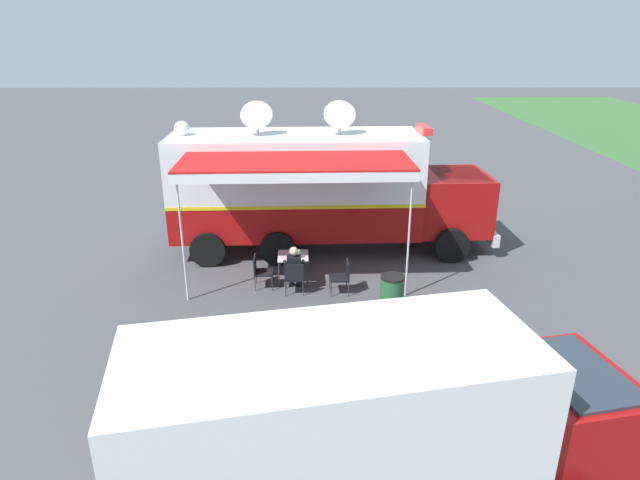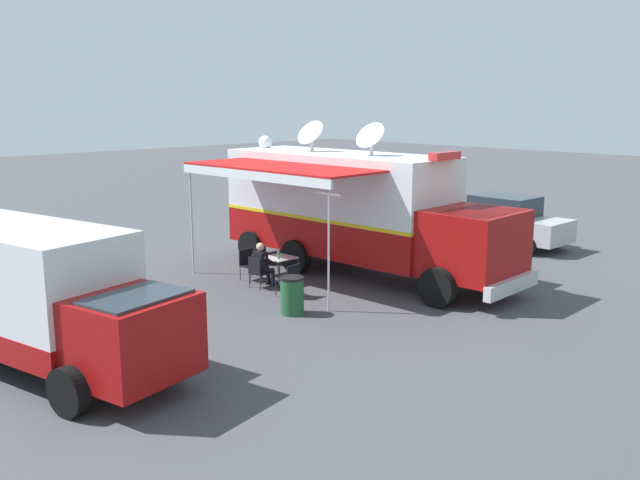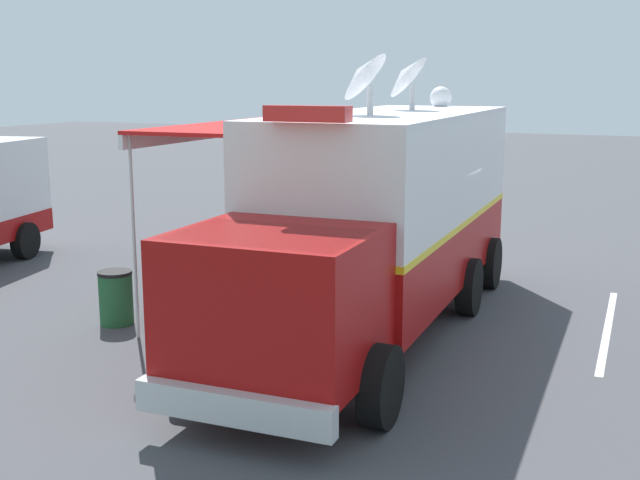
# 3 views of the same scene
# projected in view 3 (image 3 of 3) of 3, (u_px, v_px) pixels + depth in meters

# --- Properties ---
(ground_plane) EXTENTS (100.00, 100.00, 0.00)m
(ground_plane) POSITION_uv_depth(u_px,v_px,m) (391.00, 315.00, 14.03)
(ground_plane) COLOR #47474C
(lot_stripe) EXTENTS (0.30, 4.80, 0.01)m
(lot_stripe) POSITION_uv_depth(u_px,v_px,m) (608.00, 328.00, 13.26)
(lot_stripe) COLOR silver
(lot_stripe) RESTS_ON ground
(command_truck) EXTENTS (5.14, 9.58, 4.53)m
(command_truck) POSITION_uv_depth(u_px,v_px,m) (377.00, 211.00, 12.98)
(command_truck) COLOR #9E0F0F
(command_truck) RESTS_ON ground
(folding_table) EXTENTS (0.83, 0.83, 0.73)m
(folding_table) POSITION_uv_depth(u_px,v_px,m) (272.00, 265.00, 14.85)
(folding_table) COLOR silver
(folding_table) RESTS_ON ground
(water_bottle) EXTENTS (0.07, 0.07, 0.22)m
(water_bottle) POSITION_uv_depth(u_px,v_px,m) (260.00, 257.00, 14.74)
(water_bottle) COLOR #3F9959
(water_bottle) RESTS_ON folding_table
(folding_chair_at_table) EXTENTS (0.50, 0.50, 0.87)m
(folding_chair_at_table) POSITION_uv_depth(u_px,v_px,m) (233.00, 269.00, 15.16)
(folding_chair_at_table) COLOR black
(folding_chair_at_table) RESTS_ON ground
(folding_chair_beside_table) EXTENTS (0.50, 0.50, 0.87)m
(folding_chair_beside_table) POSITION_uv_depth(u_px,v_px,m) (274.00, 262.00, 15.81)
(folding_chair_beside_table) COLOR black
(folding_chair_beside_table) RESTS_ON ground
(folding_chair_spare_by_truck) EXTENTS (0.51, 0.51, 0.87)m
(folding_chair_spare_by_truck) POSITION_uv_depth(u_px,v_px,m) (201.00, 285.00, 14.03)
(folding_chair_spare_by_truck) COLOR black
(folding_chair_spare_by_truck) RESTS_ON ground
(seated_responder) EXTENTS (0.67, 0.57, 1.25)m
(seated_responder) POSITION_uv_depth(u_px,v_px,m) (241.00, 263.00, 15.06)
(seated_responder) COLOR black
(seated_responder) RESTS_ON ground
(trash_bin) EXTENTS (0.57, 0.57, 0.91)m
(trash_bin) POSITION_uv_depth(u_px,v_px,m) (116.00, 298.00, 13.42)
(trash_bin) COLOR #235B33
(trash_bin) RESTS_ON ground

